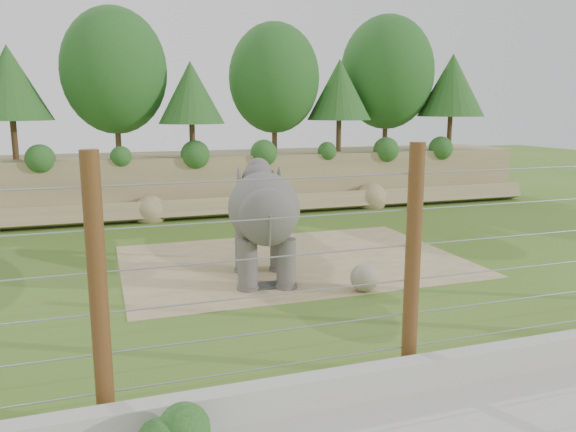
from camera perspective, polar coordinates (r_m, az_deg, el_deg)
name	(u,v)px	position (r m, az deg, el deg)	size (l,w,h in m)	color
ground	(314,293)	(14.10, 2.64, -7.87)	(90.00, 90.00, 0.00)	#406B1B
back_embankment	(224,121)	(25.70, -6.52, 9.58)	(30.00, 5.52, 8.77)	#847254
dirt_patch	(293,261)	(16.95, 0.52, -4.57)	(10.00, 7.00, 0.02)	#91835A
drain_grate	(264,286)	(14.56, -2.47, -7.10)	(1.00, 0.60, 0.03)	#262628
elephant	(264,224)	(14.80, -2.47, -0.86)	(1.61, 3.75, 3.04)	#56534E
stone_ball	(364,278)	(14.21, 7.76, -6.24)	(0.70, 0.70, 0.70)	gray
retaining_wall	(424,372)	(9.87, 13.66, -15.17)	(26.00, 0.35, 0.50)	beige
barrier_fence	(413,262)	(9.65, 12.55, -4.60)	(20.26, 0.26, 4.00)	#512F17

